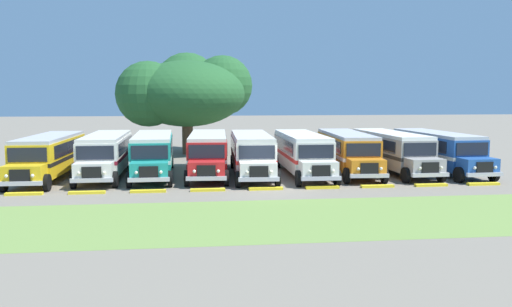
# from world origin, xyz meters

# --- Properties ---
(ground_plane) EXTENTS (220.00, 220.00, 0.00)m
(ground_plane) POSITION_xyz_m (0.00, 0.00, 0.00)
(ground_plane) COLOR slate
(foreground_grass_strip) EXTENTS (80.00, 8.08, 0.01)m
(foreground_grass_strip) POSITION_xyz_m (0.00, -7.67, 0.00)
(foreground_grass_strip) COLOR olive
(foreground_grass_strip) RESTS_ON ground_plane
(parked_bus_slot_0) EXTENTS (2.82, 10.86, 2.82)m
(parked_bus_slot_0) POSITION_xyz_m (-13.67, 5.33, 1.58)
(parked_bus_slot_0) COLOR yellow
(parked_bus_slot_0) RESTS_ON ground_plane
(parked_bus_slot_1) EXTENTS (2.84, 10.86, 2.82)m
(parked_bus_slot_1) POSITION_xyz_m (-10.11, 5.98, 1.58)
(parked_bus_slot_1) COLOR silver
(parked_bus_slot_1) RESTS_ON ground_plane
(parked_bus_slot_2) EXTENTS (2.95, 10.87, 2.82)m
(parked_bus_slot_2) POSITION_xyz_m (-6.93, 5.82, 1.58)
(parked_bus_slot_2) COLOR teal
(parked_bus_slot_2) RESTS_ON ground_plane
(parked_bus_slot_3) EXTENTS (3.12, 10.90, 2.82)m
(parked_bus_slot_3) POSITION_xyz_m (-3.16, 5.85, 1.58)
(parked_bus_slot_3) COLOR red
(parked_bus_slot_3) RESTS_ON ground_plane
(parked_bus_slot_4) EXTENTS (3.02, 10.88, 2.82)m
(parked_bus_slot_4) POSITION_xyz_m (-0.18, 5.17, 1.58)
(parked_bus_slot_4) COLOR silver
(parked_bus_slot_4) RESTS_ON ground_plane
(parked_bus_slot_5) EXTENTS (2.78, 10.85, 2.82)m
(parked_bus_slot_5) POSITION_xyz_m (3.35, 5.06, 1.58)
(parked_bus_slot_5) COLOR silver
(parked_bus_slot_5) RESTS_ON ground_plane
(parked_bus_slot_6) EXTENTS (3.19, 10.91, 2.82)m
(parked_bus_slot_6) POSITION_xyz_m (6.77, 5.69, 1.58)
(parked_bus_slot_6) COLOR orange
(parked_bus_slot_6) RESTS_ON ground_plane
(parked_bus_slot_7) EXTENTS (3.05, 10.89, 2.82)m
(parked_bus_slot_7) POSITION_xyz_m (10.05, 5.58, 1.58)
(parked_bus_slot_7) COLOR #9E9993
(parked_bus_slot_7) RESTS_ON ground_plane
(parked_bus_slot_8) EXTENTS (3.13, 10.90, 2.82)m
(parked_bus_slot_8) POSITION_xyz_m (13.41, 5.33, 1.58)
(parked_bus_slot_8) COLOR #23519E
(parked_bus_slot_8) RESTS_ON ground_plane
(curb_wheelstop_0) EXTENTS (2.00, 0.36, 0.15)m
(curb_wheelstop_0) POSITION_xyz_m (-13.49, -0.66, 0.07)
(curb_wheelstop_0) COLOR yellow
(curb_wheelstop_0) RESTS_ON ground_plane
(curb_wheelstop_1) EXTENTS (2.00, 0.36, 0.15)m
(curb_wheelstop_1) POSITION_xyz_m (-10.12, -0.66, 0.07)
(curb_wheelstop_1) COLOR yellow
(curb_wheelstop_1) RESTS_ON ground_plane
(curb_wheelstop_2) EXTENTS (2.00, 0.36, 0.15)m
(curb_wheelstop_2) POSITION_xyz_m (-6.75, -0.66, 0.07)
(curb_wheelstop_2) COLOR yellow
(curb_wheelstop_2) RESTS_ON ground_plane
(curb_wheelstop_3) EXTENTS (2.00, 0.36, 0.15)m
(curb_wheelstop_3) POSITION_xyz_m (-3.37, -0.66, 0.07)
(curb_wheelstop_3) COLOR yellow
(curb_wheelstop_3) RESTS_ON ground_plane
(curb_wheelstop_4) EXTENTS (2.00, 0.36, 0.15)m
(curb_wheelstop_4) POSITION_xyz_m (0.00, -0.66, 0.07)
(curb_wheelstop_4) COLOR yellow
(curb_wheelstop_4) RESTS_ON ground_plane
(curb_wheelstop_5) EXTENTS (2.00, 0.36, 0.15)m
(curb_wheelstop_5) POSITION_xyz_m (3.37, -0.66, 0.07)
(curb_wheelstop_5) COLOR yellow
(curb_wheelstop_5) RESTS_ON ground_plane
(curb_wheelstop_6) EXTENTS (2.00, 0.36, 0.15)m
(curb_wheelstop_6) POSITION_xyz_m (6.75, -0.66, 0.07)
(curb_wheelstop_6) COLOR yellow
(curb_wheelstop_6) RESTS_ON ground_plane
(curb_wheelstop_7) EXTENTS (2.00, 0.36, 0.15)m
(curb_wheelstop_7) POSITION_xyz_m (10.12, -0.66, 0.07)
(curb_wheelstop_7) COLOR yellow
(curb_wheelstop_7) RESTS_ON ground_plane
(curb_wheelstop_8) EXTENTS (2.00, 0.36, 0.15)m
(curb_wheelstop_8) POSITION_xyz_m (13.49, -0.66, 0.07)
(curb_wheelstop_8) COLOR yellow
(curb_wheelstop_8) RESTS_ON ground_plane
(broad_shade_tree) EXTENTS (12.69, 11.39, 9.67)m
(broad_shade_tree) POSITION_xyz_m (-4.76, 19.46, 5.90)
(broad_shade_tree) COLOR brown
(broad_shade_tree) RESTS_ON ground_plane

